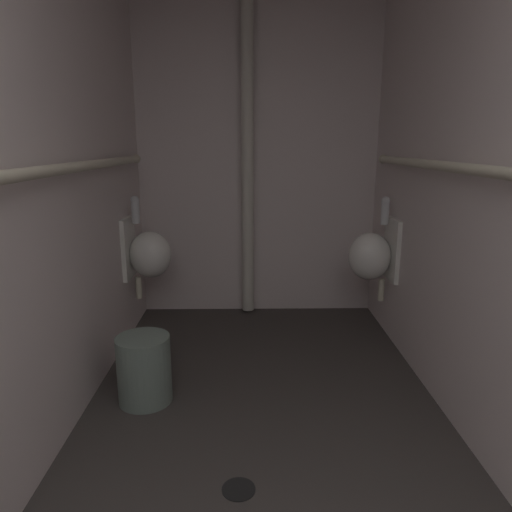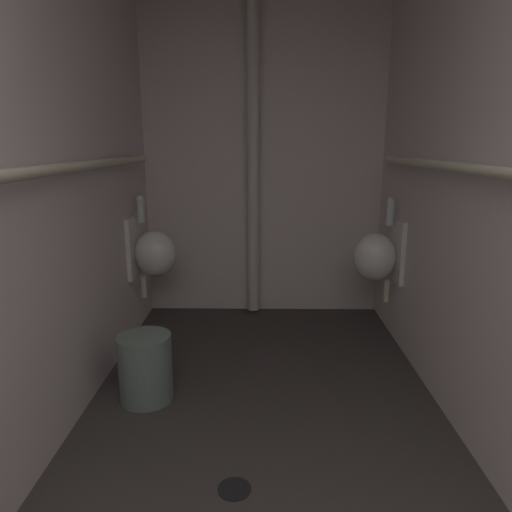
{
  "view_description": "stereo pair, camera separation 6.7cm",
  "coord_description": "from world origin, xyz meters",
  "px_view_note": "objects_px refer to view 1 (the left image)",
  "views": [
    {
      "loc": [
        -0.07,
        0.15,
        1.39
      ],
      "look_at": [
        -0.04,
        2.38,
        0.85
      ],
      "focal_mm": 32.66,
      "sensor_mm": 36.0,
      "label": 1
    },
    {
      "loc": [
        -0.01,
        0.15,
        1.39
      ],
      "look_at": [
        -0.04,
        2.38,
        0.85
      ],
      "focal_mm": 32.66,
      "sensor_mm": 36.0,
      "label": 2
    }
  ],
  "objects_px": {
    "urinal_right_mid": "(373,255)",
    "waste_bin": "(144,369)",
    "standpipe_back_wall": "(247,156)",
    "floor_drain": "(239,489)",
    "urinal_left_mid": "(147,253)"
  },
  "relations": [
    {
      "from": "urinal_right_mid",
      "to": "waste_bin",
      "type": "bearing_deg",
      "value": -149.13
    },
    {
      "from": "waste_bin",
      "to": "urinal_right_mid",
      "type": "bearing_deg",
      "value": 30.87
    },
    {
      "from": "urinal_left_mid",
      "to": "floor_drain",
      "type": "height_order",
      "value": "urinal_left_mid"
    },
    {
      "from": "urinal_left_mid",
      "to": "waste_bin",
      "type": "relative_size",
      "value": 2.01
    },
    {
      "from": "standpipe_back_wall",
      "to": "floor_drain",
      "type": "height_order",
      "value": "standpipe_back_wall"
    },
    {
      "from": "urinal_left_mid",
      "to": "waste_bin",
      "type": "bearing_deg",
      "value": -80.48
    },
    {
      "from": "urinal_left_mid",
      "to": "standpipe_back_wall",
      "type": "height_order",
      "value": "standpipe_back_wall"
    },
    {
      "from": "floor_drain",
      "to": "waste_bin",
      "type": "distance_m",
      "value": 0.89
    },
    {
      "from": "urinal_right_mid",
      "to": "waste_bin",
      "type": "distance_m",
      "value": 1.75
    },
    {
      "from": "urinal_left_mid",
      "to": "floor_drain",
      "type": "distance_m",
      "value": 1.89
    },
    {
      "from": "standpipe_back_wall",
      "to": "floor_drain",
      "type": "distance_m",
      "value": 2.44
    },
    {
      "from": "urinal_left_mid",
      "to": "standpipe_back_wall",
      "type": "xyz_separation_m",
      "value": [
        0.73,
        0.43,
        0.68
      ]
    },
    {
      "from": "urinal_right_mid",
      "to": "standpipe_back_wall",
      "type": "relative_size",
      "value": 0.3
    },
    {
      "from": "standpipe_back_wall",
      "to": "urinal_left_mid",
      "type": "bearing_deg",
      "value": -149.56
    },
    {
      "from": "standpipe_back_wall",
      "to": "waste_bin",
      "type": "relative_size",
      "value": 6.76
    }
  ]
}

